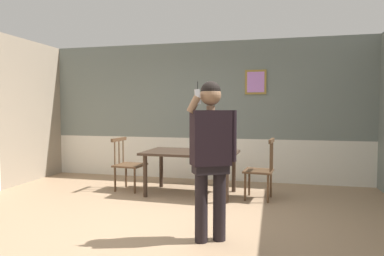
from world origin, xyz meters
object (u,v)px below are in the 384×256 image
(person_figure, at_px, (211,149))
(dining_table, at_px, (191,157))
(chair_by_doorway, at_px, (261,170))
(chair_near_window, at_px, (128,164))

(person_figure, bearing_deg, dining_table, -98.15)
(chair_by_doorway, xyz_separation_m, person_figure, (-0.47, -1.89, 0.54))
(chair_near_window, relative_size, person_figure, 0.53)
(dining_table, relative_size, person_figure, 0.91)
(person_figure, bearing_deg, chair_by_doorway, -131.84)
(chair_by_doorway, bearing_deg, dining_table, 94.26)
(dining_table, relative_size, chair_near_window, 1.70)
(dining_table, xyz_separation_m, person_figure, (0.70, -1.93, 0.37))
(chair_near_window, height_order, person_figure, person_figure)
(chair_near_window, bearing_deg, dining_table, 92.67)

